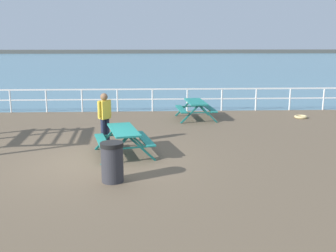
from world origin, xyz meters
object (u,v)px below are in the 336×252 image
Objects in this scene: picnic_table_mid_centre at (124,135)px; visitor at (105,116)px; litter_bin at (112,162)px; picnic_table_near_left at (196,106)px.

visitor is (-0.66, 1.17, 0.36)m from picnic_table_mid_centre.
picnic_table_mid_centre is 1.27× the size of visitor.
litter_bin is (0.54, -3.34, -0.47)m from visitor.
picnic_table_near_left is 7.82m from litter_bin.
visitor is 3.41m from litter_bin.
visitor is at bearing 135.55° from picnic_table_near_left.
litter_bin reaches higher than picnic_table_mid_centre.
picnic_table_near_left is at bearing 68.83° from litter_bin.
picnic_table_near_left is 2.00× the size of litter_bin.
picnic_table_mid_centre is 2.21× the size of litter_bin.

